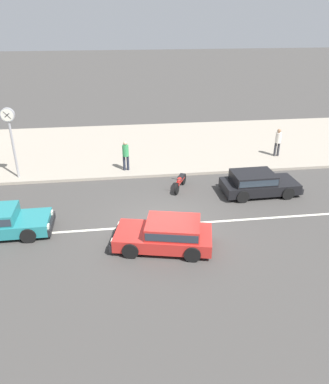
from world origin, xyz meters
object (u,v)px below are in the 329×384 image
Objects in this scene: hatchback_red_2 at (167,233)px; pedestrian_mid_kerb at (278,140)px; hatchback_black_0 at (257,183)px; motorcycle_1 at (180,181)px; pedestrian_near_clock at (126,153)px; street_clock at (10,126)px.

pedestrian_mid_kerb is (7.85, 8.53, 0.53)m from hatchback_red_2.
hatchback_black_0 is 5.44m from pedestrian_mid_kerb.
hatchback_red_2 is at bearing -105.39° from motorcycle_1.
pedestrian_near_clock is (-1.21, 7.47, 0.52)m from hatchback_red_2.
hatchback_black_0 is 1.02× the size of street_clock.
hatchback_black_0 is at bearing 38.71° from hatchback_red_2.
pedestrian_near_clock is at bearing 2.30° from street_clock.
hatchback_red_2 is 2.40× the size of pedestrian_near_clock.
pedestrian_near_clock reaches higher than hatchback_black_0.
hatchback_red_2 is at bearing -46.49° from street_clock.
pedestrian_mid_kerb is (9.07, 1.06, 0.01)m from pedestrian_near_clock.
street_clock is 5.94m from pedestrian_near_clock.
street_clock is at bearing 133.51° from hatchback_red_2.
pedestrian_near_clock is 0.99× the size of pedestrian_mid_kerb.
hatchback_black_0 is 2.23× the size of pedestrian_mid_kerb.
hatchback_red_2 is (-4.95, -3.97, 0.00)m from hatchback_black_0.
hatchback_black_0 is 0.94× the size of hatchback_red_2.
motorcycle_1 is at bearing 74.61° from hatchback_red_2.
pedestrian_near_clock reaches higher than motorcycle_1.
street_clock is at bearing 164.50° from motorcycle_1.
street_clock is (-11.83, 3.28, 2.31)m from hatchback_black_0.
motorcycle_1 is 3.66m from pedestrian_near_clock.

